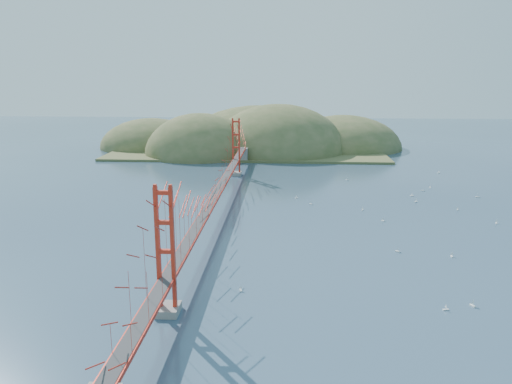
# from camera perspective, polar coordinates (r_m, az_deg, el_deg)

# --- Properties ---
(ground) EXTENTS (320.00, 320.00, 0.00)m
(ground) POSITION_cam_1_polar(r_m,az_deg,el_deg) (73.56, -4.61, -2.85)
(ground) COLOR #2E445C
(ground) RESTS_ON ground
(bridge) EXTENTS (2.20, 94.40, 12.00)m
(bridge) POSITION_cam_1_polar(r_m,az_deg,el_deg) (72.06, -4.70, 2.54)
(bridge) COLOR gray
(bridge) RESTS_ON ground
(far_headlands) EXTENTS (84.00, 58.00, 25.00)m
(far_headlands) POSITION_cam_1_polar(r_m,az_deg,el_deg) (140.10, 0.23, 5.11)
(far_headlands) COLOR olive
(far_headlands) RESTS_ON ground
(sailboat_5) EXTENTS (0.50, 0.54, 0.60)m
(sailboat_5) POSITION_cam_1_polar(r_m,az_deg,el_deg) (82.85, 22.05, -1.84)
(sailboat_5) COLOR white
(sailboat_5) RESTS_ON ground
(sailboat_11) EXTENTS (0.66, 0.66, 0.74)m
(sailboat_11) POSITION_cam_1_polar(r_m,az_deg,el_deg) (92.53, 23.99, -0.46)
(sailboat_11) COLOR white
(sailboat_11) RESTS_ON ground
(sailboat_16) EXTENTS (0.65, 0.65, 0.68)m
(sailboat_16) POSITION_cam_1_polar(r_m,az_deg,el_deg) (80.58, 6.30, -1.31)
(sailboat_16) COLOR white
(sailboat_16) RESTS_ON ground
(sailboat_1) EXTENTS (0.61, 0.61, 0.65)m
(sailboat_1) POSITION_cam_1_polar(r_m,az_deg,el_deg) (73.48, 14.31, -3.14)
(sailboat_1) COLOR white
(sailboat_1) RESTS_ON ground
(sailboat_7) EXTENTS (0.64, 0.64, 0.72)m
(sailboat_7) POSITION_cam_1_polar(r_m,az_deg,el_deg) (93.87, 18.54, 0.21)
(sailboat_7) COLOR white
(sailboat_7) RESTS_ON ground
(sailboat_14) EXTENTS (0.45, 0.56, 0.66)m
(sailboat_14) POSITION_cam_1_polar(r_m,az_deg,el_deg) (62.18, 21.48, -6.78)
(sailboat_14) COLOR white
(sailboat_14) RESTS_ON ground
(sailboat_2) EXTENTS (0.66, 0.66, 0.70)m
(sailboat_2) POSITION_cam_1_polar(r_m,az_deg,el_deg) (61.78, 15.88, -6.46)
(sailboat_2) COLOR white
(sailboat_2) RESTS_ON ground
(sailboat_6) EXTENTS (0.65, 0.65, 0.73)m
(sailboat_6) POSITION_cam_1_polar(r_m,az_deg,el_deg) (50.53, 23.52, -11.74)
(sailboat_6) COLOR white
(sailboat_6) RESTS_ON ground
(sailboat_10) EXTENTS (0.54, 0.58, 0.65)m
(sailboat_10) POSITION_cam_1_polar(r_m,az_deg,el_deg) (49.51, -1.74, -11.07)
(sailboat_10) COLOR white
(sailboat_10) RESTS_ON ground
(sailboat_15) EXTENTS (0.52, 0.55, 0.62)m
(sailboat_15) POSITION_cam_1_polar(r_m,az_deg,el_deg) (96.98, 19.29, 0.56)
(sailboat_15) COLOR white
(sailboat_15) RESTS_ON ground
(sailboat_9) EXTENTS (0.54, 0.59, 0.66)m
(sailboat_9) POSITION_cam_1_polar(r_m,az_deg,el_deg) (77.82, 25.78, -3.17)
(sailboat_9) COLOR white
(sailboat_9) RESTS_ON ground
(sailboat_0) EXTENTS (0.55, 0.56, 0.63)m
(sailboat_0) POSITION_cam_1_polar(r_m,az_deg,el_deg) (78.40, 12.08, -1.96)
(sailboat_0) COLOR white
(sailboat_0) RESTS_ON ground
(sailboat_17) EXTENTS (0.59, 0.55, 0.66)m
(sailboat_17) POSITION_cam_1_polar(r_m,az_deg,el_deg) (111.17, 20.17, 2.09)
(sailboat_17) COLOR white
(sailboat_17) RESTS_ON ground
(sailboat_12) EXTENTS (0.58, 0.57, 0.65)m
(sailboat_12) POSITION_cam_1_polar(r_m,az_deg,el_deg) (99.41, 10.35, 1.42)
(sailboat_12) COLOR white
(sailboat_12) RESTS_ON ground
(sailboat_3) EXTENTS (0.56, 0.56, 0.63)m
(sailboat_3) POSITION_cam_1_polar(r_m,az_deg,el_deg) (84.07, 4.63, -0.64)
(sailboat_3) COLOR white
(sailboat_3) RESTS_ON ground
(sailboat_8) EXTENTS (0.61, 0.55, 0.69)m
(sailboat_8) POSITION_cam_1_polar(r_m,az_deg,el_deg) (89.38, 17.39, -0.36)
(sailboat_8) COLOR white
(sailboat_8) RESTS_ON ground
(sailboat_extra_0) EXTENTS (0.64, 0.64, 0.68)m
(sailboat_extra_0) POSITION_cam_1_polar(r_m,az_deg,el_deg) (85.53, 17.82, -1.01)
(sailboat_extra_0) COLOR white
(sailboat_extra_0) RESTS_ON ground
(sailboat_extra_1) EXTENTS (0.54, 0.48, 0.62)m
(sailboat_extra_1) POSITION_cam_1_polar(r_m,az_deg,el_deg) (48.91, 20.87, -12.36)
(sailboat_extra_1) COLOR white
(sailboat_extra_1) RESTS_ON ground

